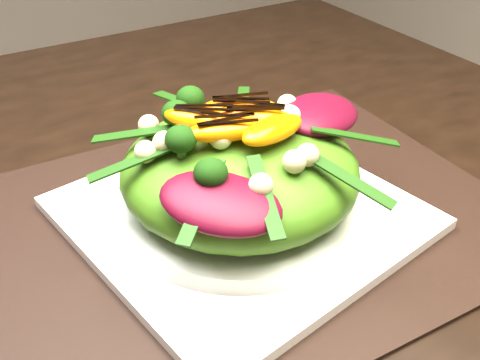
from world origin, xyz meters
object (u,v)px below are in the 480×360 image
lettuce_mound (240,170)px  plate_base (240,213)px  placemat (240,219)px  salad_bowl (240,201)px  orange_segment (231,112)px

lettuce_mound → plate_base: bearing=0.0°
lettuce_mound → placemat: bearing=-14.0°
plate_base → salad_bowl: 0.01m
placemat → orange_segment: size_ratio=7.22×
salad_bowl → lettuce_mound: 0.03m
plate_base → salad_bowl: (0.00, 0.00, 0.01)m
plate_base → salad_bowl: salad_bowl is taller
placemat → plate_base: (-0.00, 0.00, 0.01)m
salad_bowl → orange_segment: bearing=79.9°
placemat → lettuce_mound: (-0.00, 0.00, 0.05)m
salad_bowl → orange_segment: size_ratio=3.28×
placemat → orange_segment: orange_segment is taller
lettuce_mound → orange_segment: 0.05m
plate_base → lettuce_mound: lettuce_mound is taller
orange_segment → plate_base: bearing=-100.1°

